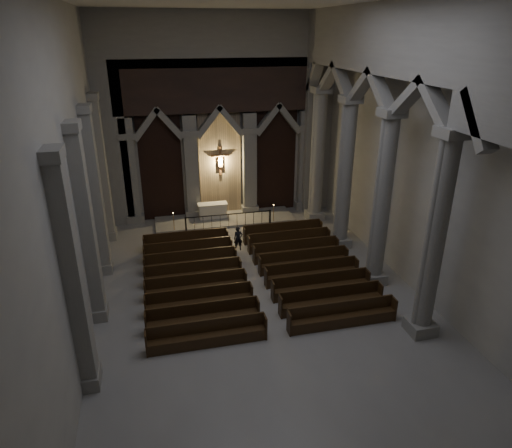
# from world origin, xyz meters

# --- Properties ---
(room) EXTENTS (24.00, 24.10, 12.00)m
(room) POSITION_xyz_m (0.00, 0.00, 7.60)
(room) COLOR gray
(room) RESTS_ON ground
(sanctuary_wall) EXTENTS (14.00, 0.77, 12.00)m
(sanctuary_wall) POSITION_xyz_m (0.00, 11.54, 6.62)
(sanctuary_wall) COLOR gray
(sanctuary_wall) RESTS_ON ground
(right_arcade) EXTENTS (1.00, 24.00, 12.00)m
(right_arcade) POSITION_xyz_m (5.50, 1.33, 7.83)
(right_arcade) COLOR gray
(right_arcade) RESTS_ON ground
(left_pilasters) EXTENTS (0.60, 13.00, 8.03)m
(left_pilasters) POSITION_xyz_m (-6.75, 3.50, 3.91)
(left_pilasters) COLOR gray
(left_pilasters) RESTS_ON ground
(sanctuary_step) EXTENTS (8.50, 2.60, 0.15)m
(sanctuary_step) POSITION_xyz_m (0.00, 10.60, 0.07)
(sanctuary_step) COLOR gray
(sanctuary_step) RESTS_ON ground
(altar) EXTENTS (1.82, 0.73, 0.93)m
(altar) POSITION_xyz_m (-0.70, 10.86, 0.62)
(altar) COLOR silver
(altar) RESTS_ON sanctuary_step
(altar_rail) EXTENTS (5.14, 0.09, 1.01)m
(altar_rail) POSITION_xyz_m (0.00, 9.15, 0.67)
(altar_rail) COLOR black
(altar_rail) RESTS_ON ground
(candle_stand_left) EXTENTS (0.21, 0.21, 1.24)m
(candle_stand_left) POSITION_xyz_m (-3.19, 9.46, 0.34)
(candle_stand_left) COLOR #B87C38
(candle_stand_left) RESTS_ON ground
(candle_stand_right) EXTENTS (0.21, 0.21, 1.23)m
(candle_stand_right) POSITION_xyz_m (2.81, 9.39, 0.34)
(candle_stand_right) COLOR #B87C38
(candle_stand_right) RESTS_ON ground
(pews) EXTENTS (9.91, 8.84, 1.00)m
(pews) POSITION_xyz_m (0.00, 2.82, 0.33)
(pews) COLOR black
(pews) RESTS_ON ground
(worshipper) EXTENTS (0.49, 0.33, 1.32)m
(worshipper) POSITION_xyz_m (0.01, 6.31, 0.66)
(worshipper) COLOR black
(worshipper) RESTS_ON ground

